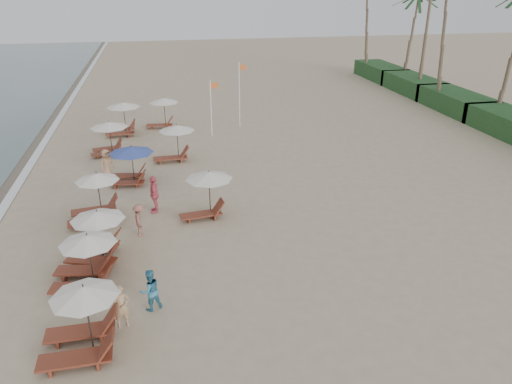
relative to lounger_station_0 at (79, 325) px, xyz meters
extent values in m
plane|color=tan|center=(6.07, 2.54, -1.00)|extent=(160.00, 160.00, 0.00)
cube|color=white|center=(-5.13, 12.54, -0.99)|extent=(0.50, 140.00, 0.02)
cube|color=#193D1C|center=(28.07, 24.54, -0.20)|extent=(3.20, 8.00, 1.60)
cube|color=#193D1C|center=(28.07, 32.04, -0.20)|extent=(3.20, 8.00, 1.60)
cube|color=#193D1C|center=(28.07, 39.54, -0.20)|extent=(3.20, 8.00, 1.60)
cylinder|color=brown|center=(28.97, 20.54, 3.90)|extent=(0.36, 0.36, 9.80)
cylinder|color=brown|center=(27.17, 25.74, 4.30)|extent=(0.36, 0.36, 10.60)
cylinder|color=brown|center=(28.07, 30.94, 4.70)|extent=(0.36, 0.36, 11.40)
cylinder|color=brown|center=(28.97, 36.14, 3.50)|extent=(0.36, 0.36, 9.00)
cylinder|color=brown|center=(27.17, 41.34, 3.90)|extent=(0.36, 0.36, 9.80)
cylinder|color=black|center=(0.30, 0.00, 0.13)|extent=(0.05, 0.05, 2.26)
cone|color=silver|center=(0.30, 0.00, 1.16)|extent=(2.05, 2.05, 0.35)
cylinder|color=black|center=(-0.02, 3.69, 0.00)|extent=(0.05, 0.05, 2.01)
cone|color=silver|center=(-0.02, 3.69, 0.91)|extent=(2.09, 2.09, 0.35)
cylinder|color=black|center=(0.16, 5.58, 0.02)|extent=(0.05, 0.05, 2.03)
cone|color=silver|center=(0.16, 5.58, 0.93)|extent=(2.17, 2.17, 0.35)
cylinder|color=black|center=(-0.14, 9.11, 0.15)|extent=(0.05, 0.05, 2.30)
cone|color=silver|center=(-0.14, 9.11, 1.20)|extent=(2.02, 2.02, 0.35)
cylinder|color=black|center=(1.24, 13.56, 0.02)|extent=(0.05, 0.05, 2.03)
cone|color=#334899|center=(1.24, 13.56, 0.94)|extent=(2.45, 2.45, 0.35)
cylinder|color=black|center=(-0.28, 18.84, 0.04)|extent=(0.05, 0.05, 2.07)
cone|color=silver|center=(-0.28, 18.84, 0.97)|extent=(2.41, 2.41, 0.35)
cylinder|color=black|center=(0.44, 23.16, 0.15)|extent=(0.05, 0.05, 2.31)
cone|color=silver|center=(0.44, 23.16, 1.21)|extent=(2.42, 2.42, 0.35)
cylinder|color=black|center=(4.95, 8.64, 0.08)|extent=(0.05, 0.05, 2.15)
cone|color=silver|center=(4.95, 8.64, 1.05)|extent=(2.24, 2.24, 0.35)
cylinder|color=black|center=(3.90, 16.94, 0.08)|extent=(0.05, 0.05, 2.15)
cone|color=silver|center=(3.90, 16.94, 1.05)|extent=(2.24, 2.24, 0.35)
cylinder|color=black|center=(3.36, 24.66, 0.08)|extent=(0.05, 0.05, 2.15)
cone|color=silver|center=(3.36, 24.66, 1.05)|extent=(2.24, 2.24, 0.35)
imported|color=tan|center=(1.17, 1.00, -0.23)|extent=(0.61, 0.45, 1.53)
imported|color=teal|center=(2.09, 1.73, -0.23)|extent=(0.92, 0.84, 1.54)
imported|color=#945B4B|center=(1.67, 7.22, -0.24)|extent=(0.68, 1.04, 1.51)
imported|color=#D35463|center=(2.35, 9.54, -0.06)|extent=(0.52, 1.12, 1.88)
imported|color=tan|center=(-0.24, 14.51, -0.13)|extent=(0.99, 0.99, 1.74)
cylinder|color=silver|center=(6.56, 21.41, 1.04)|extent=(0.08, 0.08, 4.07)
cube|color=#CE5D26|center=(6.84, 21.41, 2.67)|extent=(0.55, 0.02, 0.40)
cylinder|color=silver|center=(8.99, 23.57, 1.44)|extent=(0.08, 0.08, 4.88)
cube|color=#CE5D26|center=(9.27, 23.57, 3.48)|extent=(0.55, 0.02, 0.40)
camera|label=1|loc=(2.84, -12.56, 9.52)|focal=34.15mm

